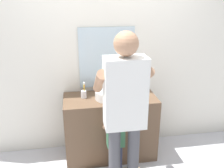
% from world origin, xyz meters
% --- Properties ---
extents(ground_plane, '(14.00, 14.00, 0.00)m').
position_xyz_m(ground_plane, '(0.00, 0.00, 0.00)').
color(ground_plane, silver).
extents(back_wall, '(4.40, 0.10, 2.70)m').
position_xyz_m(back_wall, '(0.00, 0.62, 1.35)').
color(back_wall, silver).
rests_on(back_wall, ground).
extents(vanity_cabinet, '(1.18, 0.54, 0.86)m').
position_xyz_m(vanity_cabinet, '(0.00, 0.30, 0.43)').
color(vanity_cabinet, brown).
rests_on(vanity_cabinet, ground).
extents(sink_basin, '(0.39, 0.39, 0.11)m').
position_xyz_m(sink_basin, '(0.00, 0.28, 0.91)').
color(sink_basin, white).
rests_on(sink_basin, vanity_cabinet).
extents(faucet, '(0.18, 0.14, 0.18)m').
position_xyz_m(faucet, '(0.00, 0.51, 0.94)').
color(faucet, '#B7BABF').
rests_on(faucet, vanity_cabinet).
extents(toothbrush_cup, '(0.07, 0.07, 0.21)m').
position_xyz_m(toothbrush_cup, '(-0.33, 0.34, 0.91)').
color(toothbrush_cup, silver).
rests_on(toothbrush_cup, vanity_cabinet).
extents(child_toddler, '(0.28, 0.28, 0.89)m').
position_xyz_m(child_toddler, '(0.00, -0.10, 0.53)').
color(child_toddler, '#2D334C').
rests_on(child_toddler, ground).
extents(adult_parent, '(0.56, 0.58, 1.80)m').
position_xyz_m(adult_parent, '(0.04, -0.36, 1.08)').
color(adult_parent, '#47474C').
rests_on(adult_parent, ground).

